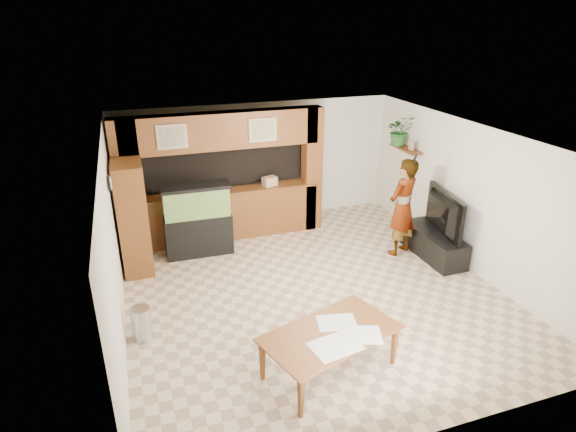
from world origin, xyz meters
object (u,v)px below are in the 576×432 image
object	(u,v)px
aquarium	(198,221)
pantry_cabinet	(133,218)
television	(437,213)
dining_table	(331,353)
person	(402,207)

from	to	relation	value
aquarium	pantry_cabinet	bearing A→B (deg)	-165.00
aquarium	television	bearing A→B (deg)	-19.06
pantry_cabinet	television	bearing A→B (deg)	-13.54
dining_table	person	bearing A→B (deg)	28.37
pantry_cabinet	television	size ratio (longest dim) A/B	1.46
television	aquarium	bearing A→B (deg)	80.07
pantry_cabinet	television	world-z (taller)	pantry_cabinet
pantry_cabinet	dining_table	world-z (taller)	pantry_cabinet
person	dining_table	size ratio (longest dim) A/B	1.09
person	aquarium	bearing A→B (deg)	-43.25
aquarium	dining_table	distance (m)	4.09
pantry_cabinet	aquarium	distance (m)	1.23
aquarium	television	distance (m)	4.49
television	dining_table	size ratio (longest dim) A/B	0.80
television	dining_table	bearing A→B (deg)	137.48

